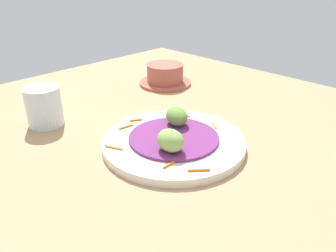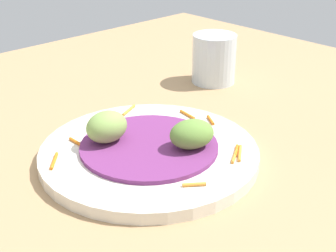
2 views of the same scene
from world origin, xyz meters
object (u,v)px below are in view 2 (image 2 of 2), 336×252
main_plate (149,153)px  guac_scoop_left (107,127)px  water_glass (214,59)px  guac_scoop_center (192,134)px

main_plate → guac_scoop_left: bearing=-142.4°
main_plate → guac_scoop_left: 6.24cm
guac_scoop_left → water_glass: water_glass is taller
guac_scoop_center → main_plate: bearing=-142.4°
main_plate → water_glass: 29.39cm
guac_scoop_left → water_glass: bearing=106.0°
main_plate → guac_scoop_center: guac_scoop_center is taller
water_glass → guac_scoop_left: bearing=-74.0°
guac_scoop_left → guac_scoop_center: bearing=37.6°
guac_scoop_left → guac_scoop_center: size_ratio=0.96×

